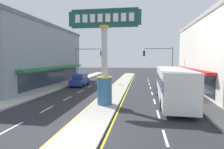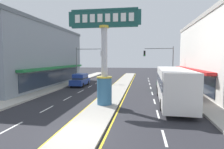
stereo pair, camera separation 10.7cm
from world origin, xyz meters
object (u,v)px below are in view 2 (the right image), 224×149
(district_sign, at_px, (104,61))
(traffic_light_right_side, at_px, (162,59))
(bus_near_right_lane, at_px, (173,83))
(sedan_far_right_lane, at_px, (164,85))
(storefront_left, at_px, (28,56))
(suv_near_left_lane, at_px, (80,80))
(traffic_light_left_side, at_px, (86,59))

(district_sign, relative_size, traffic_light_right_side, 1.35)
(bus_near_right_lane, xyz_separation_m, sedan_far_right_lane, (-0.00, 6.86, -1.08))
(district_sign, xyz_separation_m, bus_near_right_lane, (6.18, 2.11, -2.12))
(traffic_light_right_side, bearing_deg, sedan_far_right_lane, -92.37)
(district_sign, distance_m, storefront_left, 17.93)
(suv_near_left_lane, bearing_deg, storefront_left, -174.70)
(district_sign, distance_m, traffic_light_left_side, 17.02)
(traffic_light_right_side, distance_m, bus_near_right_lane, 13.97)
(traffic_light_left_side, distance_m, traffic_light_right_side, 12.93)
(district_sign, bearing_deg, bus_near_right_lane, 18.87)
(district_sign, height_order, sedan_far_right_lane, district_sign)
(traffic_light_right_side, bearing_deg, storefront_left, -166.34)
(district_sign, relative_size, storefront_left, 0.37)
(bus_near_right_lane, distance_m, sedan_far_right_lane, 6.94)
(storefront_left, xyz_separation_m, sedan_far_right_lane, (20.45, -1.87, -3.85))
(traffic_light_left_side, xyz_separation_m, traffic_light_right_side, (12.93, 0.13, 0.00))
(district_sign, bearing_deg, storefront_left, 142.80)
(storefront_left, relative_size, sedan_far_right_lane, 5.24)
(district_sign, distance_m, suv_near_left_lane, 13.47)
(district_sign, distance_m, sedan_far_right_lane, 11.35)
(storefront_left, distance_m, sedan_far_right_lane, 20.89)
(district_sign, height_order, storefront_left, storefront_left)
(storefront_left, bearing_deg, district_sign, -37.20)
(district_sign, bearing_deg, suv_near_left_lane, 118.08)
(district_sign, xyz_separation_m, suv_near_left_lane, (-6.18, 11.58, -3.00))
(district_sign, relative_size, suv_near_left_lane, 1.80)
(storefront_left, xyz_separation_m, suv_near_left_lane, (8.09, 0.75, -3.65))
(storefront_left, height_order, sedan_far_right_lane, storefront_left)
(district_sign, bearing_deg, traffic_light_left_side, 112.33)
(traffic_light_left_side, bearing_deg, suv_near_left_lane, -86.09)
(traffic_light_left_side, relative_size, traffic_light_right_side, 1.00)
(traffic_light_right_side, xyz_separation_m, suv_near_left_lane, (-12.65, -4.29, -3.26))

